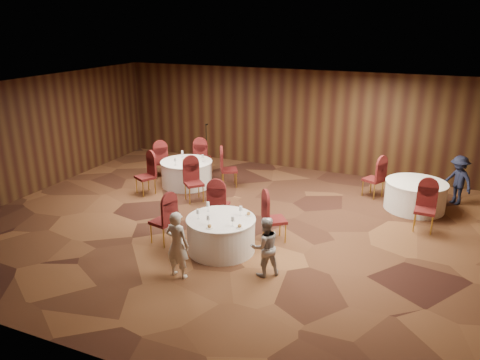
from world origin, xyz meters
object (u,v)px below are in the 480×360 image
at_px(woman_a, 177,245).
at_px(woman_b, 265,247).
at_px(table_left, 187,173).
at_px(man_c, 458,180).
at_px(table_right, 415,195).
at_px(mic_stand, 207,157).
at_px(table_main, 221,234).

bearing_deg(woman_a, woman_b, -149.64).
bearing_deg(table_left, man_c, 12.03).
bearing_deg(table_right, table_left, -173.38).
height_order(table_right, mic_stand, mic_stand).
height_order(table_left, mic_stand, mic_stand).
bearing_deg(mic_stand, table_right, -6.64).
distance_m(table_right, woman_b, 5.22).
relative_size(mic_stand, woman_b, 1.30).
bearing_deg(man_c, woman_b, -79.83).
relative_size(table_left, mic_stand, 0.98).
bearing_deg(woman_b, man_c, -163.00).
relative_size(table_left, table_right, 0.98).
height_order(mic_stand, woman_a, mic_stand).
distance_m(woman_a, man_c, 7.87).
height_order(woman_a, man_c, woman_a).
height_order(table_main, woman_b, woman_b).
xyz_separation_m(table_main, woman_a, (-0.29, -1.28, 0.29)).
relative_size(table_main, woman_a, 1.09).
bearing_deg(table_main, table_right, 48.40).
distance_m(table_left, man_c, 7.47).
xyz_separation_m(table_left, man_c, (7.30, 1.56, 0.29)).
height_order(table_main, table_left, same).
distance_m(table_right, man_c, 1.31).
relative_size(mic_stand, man_c, 1.17).
bearing_deg(table_left, table_right, 6.62).
relative_size(mic_stand, woman_a, 1.15).
bearing_deg(woman_b, woman_a, -15.43).
bearing_deg(woman_b, mic_stand, -94.39).
bearing_deg(man_c, mic_stand, -137.37).
xyz_separation_m(table_left, woman_b, (3.91, -3.89, 0.22)).
xyz_separation_m(mic_stand, woman_a, (2.52, -6.09, 0.22)).
bearing_deg(table_main, woman_a, -102.86).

